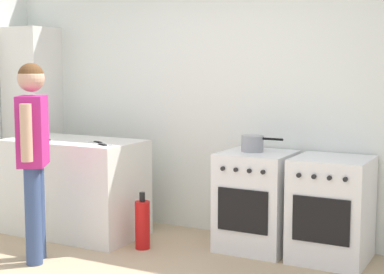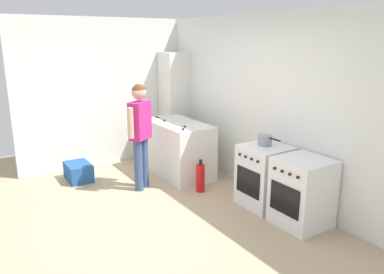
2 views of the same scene
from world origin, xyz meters
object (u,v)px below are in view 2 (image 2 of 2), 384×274
at_px(oven_left, 265,176).
at_px(knife_carving, 161,118).
at_px(knife_chef, 183,128).
at_px(oven_right, 302,192).
at_px(knife_paring, 164,120).
at_px(recycling_crate_lower, 79,172).
at_px(knife_bread, 186,128).
at_px(person, 140,128).
at_px(pot, 265,140).
at_px(larder_cabinet, 174,105).
at_px(fire_extinguisher, 200,178).

distance_m(oven_left, knife_carving, 2.23).
height_order(knife_carving, knife_chef, same).
bearing_deg(knife_carving, oven_right, 9.48).
distance_m(oven_right, knife_chef, 2.08).
height_order(knife_paring, recycling_crate_lower, knife_paring).
height_order(knife_chef, knife_bread, same).
bearing_deg(knife_paring, person, -53.28).
relative_size(pot, recycling_crate_lower, 0.72).
bearing_deg(knife_carving, pot, 12.98).
bearing_deg(knife_paring, pot, 15.46).
bearing_deg(oven_left, pot, 163.13).
xyz_separation_m(oven_right, larder_cabinet, (-3.31, 0.10, 0.57)).
xyz_separation_m(knife_bread, fire_extinguisher, (0.40, 0.01, -0.69)).
bearing_deg(recycling_crate_lower, knife_carving, 82.22).
bearing_deg(fire_extinguisher, pot, 30.91).
xyz_separation_m(fire_extinguisher, recycling_crate_lower, (-1.45, -1.42, -0.08)).
bearing_deg(oven_right, fire_extinguisher, -162.61).
bearing_deg(oven_left, recycling_crate_lower, -140.79).
bearing_deg(larder_cabinet, recycling_crate_lower, -80.75).
bearing_deg(person, knife_paring, 126.72).
distance_m(oven_left, oven_right, 0.66).
bearing_deg(recycling_crate_lower, oven_left, 39.21).
xyz_separation_m(pot, person, (-1.40, -1.19, 0.04)).
bearing_deg(oven_left, knife_paring, -165.30).
bearing_deg(larder_cabinet, knife_carving, -47.44).
distance_m(oven_right, pot, 0.86).
distance_m(pot, fire_extinguisher, 1.19).
height_order(oven_left, recycling_crate_lower, oven_left).
height_order(pot, knife_paring, pot).
xyz_separation_m(knife_carving, recycling_crate_lower, (-0.20, -1.43, -0.76)).
xyz_separation_m(knife_chef, knife_paring, (-0.65, 0.02, 0.00)).
xyz_separation_m(oven_left, knife_paring, (-1.94, -0.51, 0.48)).
height_order(oven_right, knife_carving, knife_carving).
relative_size(pot, knife_chef, 1.28).
xyz_separation_m(knife_bread, recycling_crate_lower, (-1.06, -1.41, -0.76)).
height_order(knife_carving, recycling_crate_lower, knife_carving).
bearing_deg(fire_extinguisher, knife_carving, 179.42).
relative_size(knife_bread, person, 0.21).
bearing_deg(knife_carving, fire_extinguisher, -0.58).
relative_size(knife_bread, recycling_crate_lower, 0.64).
relative_size(oven_left, fire_extinguisher, 1.70).
relative_size(knife_bread, larder_cabinet, 0.17).
xyz_separation_m(knife_paring, recycling_crate_lower, (-0.38, -1.39, -0.77)).
xyz_separation_m(knife_carving, knife_paring, (0.18, -0.05, 0.00)).
xyz_separation_m(pot, fire_extinguisher, (-0.82, -0.49, -0.70)).
relative_size(knife_chef, person, 0.18).
xyz_separation_m(knife_carving, fire_extinguisher, (1.26, -0.01, -0.69)).
xyz_separation_m(pot, knife_paring, (-1.90, -0.52, -0.02)).
distance_m(pot, larder_cabinet, 2.61).
relative_size(knife_carving, fire_extinguisher, 0.66).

